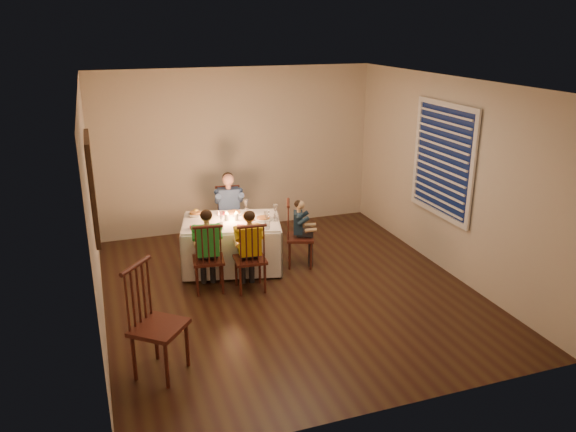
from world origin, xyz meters
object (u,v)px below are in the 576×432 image
object	(u,v)px
chair_adult	(231,248)
child_green	(210,290)
chair_near_left	(210,290)
dining_table	(232,234)
child_teal	(300,265)
chair_end	(300,265)
chair_near_right	(251,289)
child_yellow	(251,289)
serving_bowl	(195,215)
adult	(231,248)
chair_extra	(163,372)

from	to	relation	value
chair_adult	child_green	size ratio (longest dim) A/B	0.86
chair_adult	chair_near_left	world-z (taller)	same
dining_table	chair_adult	xyz separation A→B (m)	(0.14, 0.70, -0.49)
child_teal	chair_end	bearing A→B (deg)	109.09
chair_near_right	child_yellow	distance (m)	0.00
child_green	child_yellow	world-z (taller)	child_green
chair_end	child_teal	xyz separation A→B (m)	(0.00, 0.00, 0.00)
child_yellow	chair_end	bearing A→B (deg)	-145.59
child_teal	chair_near_left	bearing A→B (deg)	123.57
chair_end	chair_adult	bearing A→B (deg)	58.52
chair_adult	chair_near_right	distance (m)	1.45
child_yellow	serving_bowl	bearing A→B (deg)	-62.45
chair_near_right	chair_end	size ratio (longest dim) A/B	1.00
dining_table	adult	bearing A→B (deg)	92.01
child_yellow	serving_bowl	xyz separation A→B (m)	(-0.48, 1.09, 0.71)
chair_end	serving_bowl	size ratio (longest dim) A/B	4.81
chair_extra	child_green	xyz separation A→B (m)	(0.80, 1.62, 0.00)
child_yellow	child_teal	xyz separation A→B (m)	(0.86, 0.51, 0.00)
chair_near_right	adult	xyz separation A→B (m)	(0.09, 1.45, 0.00)
chair_near_right	child_yellow	size ratio (longest dim) A/B	0.87
dining_table	child_green	size ratio (longest dim) A/B	1.38
dining_table	chair_near_left	world-z (taller)	dining_table
chair_adult	child_teal	bearing A→B (deg)	-43.54
chair_near_right	chair_extra	xyz separation A→B (m)	(-1.30, -1.46, 0.00)
chair_near_left	chair_end	size ratio (longest dim) A/B	1.00
chair_near_left	child_yellow	world-z (taller)	child_yellow
chair_end	chair_extra	bearing A→B (deg)	151.40
chair_extra	child_teal	size ratio (longest dim) A/B	1.19
adult	child_teal	xyz separation A→B (m)	(0.77, -0.94, 0.00)
child_yellow	chair_near_right	bearing A→B (deg)	-0.00
chair_near_left	child_green	distance (m)	0.00
chair_extra	adult	world-z (taller)	adult
chair_near_left	serving_bowl	xyz separation A→B (m)	(0.02, 0.93, 0.71)
dining_table	child_teal	distance (m)	1.07
chair_end	child_yellow	distance (m)	1.00
chair_near_left	serving_bowl	bearing A→B (deg)	-83.89
child_green	serving_bowl	size ratio (longest dim) A/B	5.61
chair_extra	adult	xyz separation A→B (m)	(1.39, 2.91, 0.00)
chair_adult	dining_table	bearing A→B (deg)	-94.43
dining_table	chair_near_left	bearing A→B (deg)	-113.39
serving_bowl	child_green	bearing A→B (deg)	-91.25
chair_near_right	adult	world-z (taller)	adult
chair_near_left	adult	world-z (taller)	adult
chair_near_left	serving_bowl	size ratio (longest dim) A/B	4.81
child_teal	adult	bearing A→B (deg)	58.52
child_yellow	chair_adult	bearing A→B (deg)	-89.76
dining_table	serving_bowl	xyz separation A→B (m)	(-0.43, 0.33, 0.22)
dining_table	chair_extra	world-z (taller)	dining_table
dining_table	chair_adult	bearing A→B (deg)	92.01
chair_near_left	child_yellow	distance (m)	0.52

